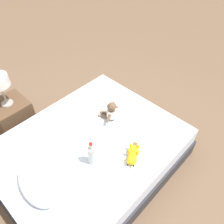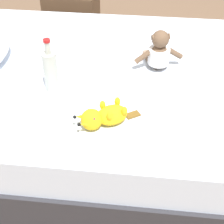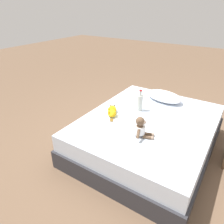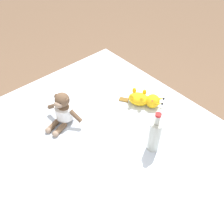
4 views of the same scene
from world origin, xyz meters
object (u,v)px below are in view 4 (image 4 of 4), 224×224
(bed, at_px, (112,171))
(pillow, at_px, (207,219))
(plush_monkey, at_px, (63,111))
(plush_yellow_creature, at_px, (145,100))
(glass_bottle, at_px, (155,135))

(bed, height_order, pillow, pillow)
(bed, bearing_deg, plush_monkey, -80.02)
(plush_monkey, bearing_deg, plush_yellow_creature, 155.07)
(pillow, bearing_deg, bed, -85.85)
(bed, xyz_separation_m, plush_yellow_creature, (-0.46, -0.16, 0.27))
(pillow, xyz_separation_m, plush_yellow_creature, (-0.41, -0.79, -0.02))
(glass_bottle, bearing_deg, plush_yellow_creature, -129.02)
(pillow, height_order, plush_monkey, plush_monkey)
(plush_yellow_creature, bearing_deg, plush_monkey, -24.93)
(bed, relative_size, pillow, 3.28)
(bed, distance_m, plush_monkey, 0.52)
(glass_bottle, bearing_deg, plush_monkey, -62.96)
(bed, height_order, plush_yellow_creature, plush_yellow_creature)
(pillow, distance_m, plush_yellow_creature, 0.89)
(plush_monkey, xyz_separation_m, plush_yellow_creature, (-0.53, 0.24, -0.05))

